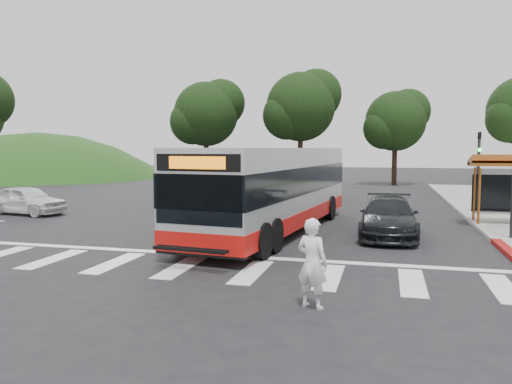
% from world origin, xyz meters
% --- Properties ---
extents(ground, '(140.00, 140.00, 0.00)m').
position_xyz_m(ground, '(0.00, 0.00, 0.00)').
color(ground, black).
rests_on(ground, ground).
extents(sidewalk_east, '(4.00, 40.00, 0.12)m').
position_xyz_m(sidewalk_east, '(11.00, 8.00, 0.06)').
color(sidewalk_east, gray).
rests_on(sidewalk_east, ground).
extents(curb_east, '(0.30, 40.00, 0.15)m').
position_xyz_m(curb_east, '(9.00, 8.00, 0.07)').
color(curb_east, '#9E9991').
rests_on(curb_east, ground).
extents(hillside_nw, '(44.00, 44.00, 10.00)m').
position_xyz_m(hillside_nw, '(-32.00, 30.00, 0.00)').
color(hillside_nw, '#1C3D13').
rests_on(hillside_nw, ground).
extents(crosswalk_ladder, '(18.00, 2.60, 0.01)m').
position_xyz_m(crosswalk_ladder, '(0.00, -5.00, 0.01)').
color(crosswalk_ladder, silver).
rests_on(crosswalk_ladder, ground).
extents(traffic_signal_ne_short, '(0.18, 0.37, 4.00)m').
position_xyz_m(traffic_signal_ne_short, '(9.60, 8.49, 2.48)').
color(traffic_signal_ne_short, black).
rests_on(traffic_signal_ne_short, ground).
extents(tree_north_a, '(6.60, 6.15, 10.17)m').
position_xyz_m(tree_north_a, '(-1.92, 26.07, 6.92)').
color(tree_north_a, black).
rests_on(tree_north_a, ground).
extents(tree_north_b, '(5.72, 5.33, 8.43)m').
position_xyz_m(tree_north_b, '(6.07, 28.06, 5.66)').
color(tree_north_b, black).
rests_on(tree_north_b, ground).
extents(tree_north_c, '(6.16, 5.74, 9.30)m').
position_xyz_m(tree_north_c, '(-9.92, 24.06, 6.29)').
color(tree_north_c, black).
rests_on(tree_north_c, ground).
extents(transit_bus, '(4.12, 12.75, 3.23)m').
position_xyz_m(transit_bus, '(1.17, 1.38, 1.62)').
color(transit_bus, '#B4B6B9').
rests_on(transit_bus, ground).
extents(pedestrian, '(0.78, 0.66, 1.83)m').
position_xyz_m(pedestrian, '(3.94, -7.50, 0.92)').
color(pedestrian, white).
rests_on(pedestrian, ground).
extents(dark_sedan, '(2.02, 4.95, 1.44)m').
position_xyz_m(dark_sedan, '(5.46, 1.35, 0.72)').
color(dark_sedan, black).
rests_on(dark_sedan, ground).
extents(west_car_white, '(4.33, 2.27, 1.41)m').
position_xyz_m(west_car_white, '(-11.64, 3.24, 0.70)').
color(west_car_white, silver).
rests_on(west_car_white, ground).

